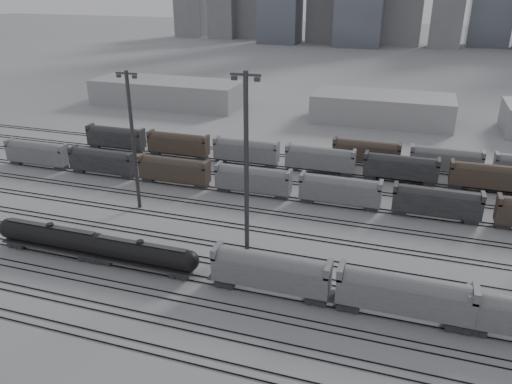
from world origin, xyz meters
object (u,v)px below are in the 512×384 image
(hopper_car_a, at_px, (271,270))
(tank_car_a, at_px, (52,237))
(tank_car_b, at_px, (141,253))
(hopper_car_b, at_px, (404,293))
(light_mast_c, at_px, (246,161))

(hopper_car_a, bearing_deg, tank_car_a, -180.00)
(hopper_car_a, bearing_deg, tank_car_b, 180.00)
(hopper_car_a, height_order, hopper_car_b, hopper_car_b)
(tank_car_b, relative_size, hopper_car_b, 1.09)
(tank_car_a, relative_size, light_mast_c, 0.69)
(hopper_car_a, bearing_deg, light_mast_c, 123.76)
(hopper_car_b, height_order, light_mast_c, light_mast_c)
(hopper_car_a, distance_m, hopper_car_b, 17.16)
(tank_car_b, bearing_deg, light_mast_c, 39.51)
(hopper_car_b, relative_size, light_mast_c, 0.60)
(tank_car_a, xyz_separation_m, light_mast_c, (28.11, 10.39, 11.96))
(tank_car_b, xyz_separation_m, hopper_car_b, (36.71, 0.00, 1.08))
(light_mast_c, bearing_deg, tank_car_b, -140.49)
(tank_car_a, distance_m, light_mast_c, 32.27)
(tank_car_a, height_order, tank_car_b, tank_car_a)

